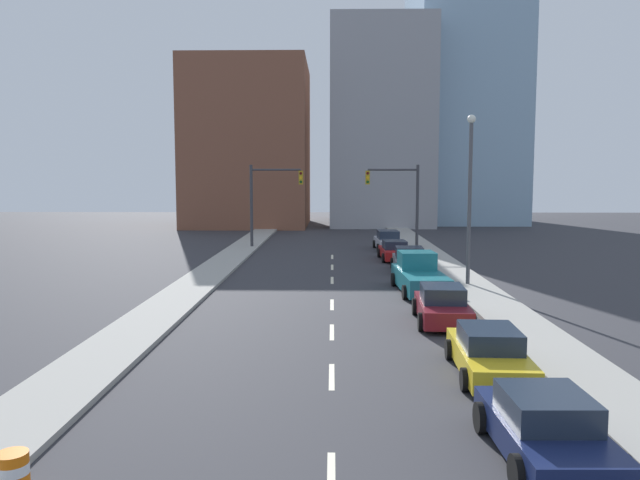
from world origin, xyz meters
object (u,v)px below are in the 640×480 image
at_px(traffic_barrel, 13,479).
at_px(sedan_yellow, 489,353).
at_px(traffic_signal_right, 403,195).
at_px(sedan_maroon, 442,306).
at_px(pickup_truck_teal, 419,276).
at_px(sedan_gray, 409,260).
at_px(street_lamp, 470,189).
at_px(sedan_red, 394,251).
at_px(traffic_signal_left, 266,195).
at_px(sedan_navy, 545,428).
at_px(sedan_silver, 388,241).

bearing_deg(traffic_barrel, sedan_yellow, 36.44).
height_order(traffic_signal_right, sedan_maroon, traffic_signal_right).
xyz_separation_m(pickup_truck_teal, sedan_gray, (0.35, 6.90, -0.12)).
xyz_separation_m(traffic_barrel, sedan_yellow, (10.14, 7.49, 0.16)).
height_order(street_lamp, sedan_red, street_lamp).
bearing_deg(sedan_maroon, sedan_red, 92.87).
xyz_separation_m(traffic_signal_left, sedan_red, (9.76, -7.04, -3.73)).
xyz_separation_m(sedan_yellow, sedan_maroon, (-0.22, 6.53, 0.04)).
bearing_deg(sedan_red, sedan_maroon, -91.86).
bearing_deg(sedan_gray, traffic_barrel, -107.69).
height_order(sedan_maroon, pickup_truck_teal, pickup_truck_teal).
bearing_deg(sedan_navy, traffic_barrel, -169.68).
xyz_separation_m(sedan_navy, sedan_yellow, (0.23, 5.49, -0.00)).
bearing_deg(traffic_barrel, sedan_silver, 75.69).
bearing_deg(sedan_red, sedan_gray, -87.82).
xyz_separation_m(street_lamp, sedan_silver, (-2.69, 16.99, -4.45)).
bearing_deg(traffic_barrel, traffic_signal_right, 74.29).
bearing_deg(pickup_truck_teal, sedan_maroon, -92.90).
xyz_separation_m(pickup_truck_teal, sedan_red, (-0.03, 12.21, -0.17)).
xyz_separation_m(traffic_barrel, street_lamp, (12.71, 22.27, 4.67)).
relative_size(traffic_barrel, sedan_maroon, 0.21).
height_order(sedan_maroon, sedan_gray, sedan_gray).
bearing_deg(sedan_maroon, sedan_navy, -87.19).
height_order(traffic_signal_right, sedan_silver, traffic_signal_right).
height_order(sedan_maroon, sedan_silver, sedan_silver).
bearing_deg(traffic_signal_right, street_lamp, -85.36).
relative_size(traffic_barrel, sedan_silver, 0.20).
height_order(traffic_signal_right, traffic_barrel, traffic_signal_right).
xyz_separation_m(street_lamp, sedan_yellow, (-2.57, -14.78, -4.51)).
xyz_separation_m(traffic_signal_left, sedan_maroon, (9.77, -26.03, -3.68)).
bearing_deg(pickup_truck_teal, sedan_yellow, -91.87).
bearing_deg(traffic_barrel, street_lamp, 60.28).
bearing_deg(street_lamp, sedan_red, 104.57).
bearing_deg(sedan_navy, sedan_gray, 88.05).
distance_m(traffic_barrel, sedan_yellow, 12.61).
relative_size(pickup_truck_teal, sedan_gray, 1.38).
bearing_deg(street_lamp, traffic_signal_left, 125.22).
height_order(traffic_signal_right, sedan_gray, traffic_signal_right).
distance_m(sedan_yellow, pickup_truck_teal, 13.31).
bearing_deg(traffic_signal_right, sedan_maroon, -92.95).
xyz_separation_m(traffic_signal_right, sedan_maroon, (-1.34, -26.03, -3.68)).
height_order(traffic_barrel, sedan_yellow, sedan_yellow).
xyz_separation_m(sedan_yellow, sedan_red, (-0.23, 25.52, -0.01)).
distance_m(sedan_gray, sedan_silver, 11.56).
bearing_deg(sedan_yellow, sedan_gray, 91.96).
relative_size(traffic_signal_left, sedan_maroon, 1.47).
bearing_deg(sedan_navy, sedan_red, 88.90).
bearing_deg(sedan_navy, traffic_signal_left, 103.28).
bearing_deg(traffic_signal_right, sedan_yellow, -91.97).
relative_size(sedan_yellow, sedan_gray, 1.10).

